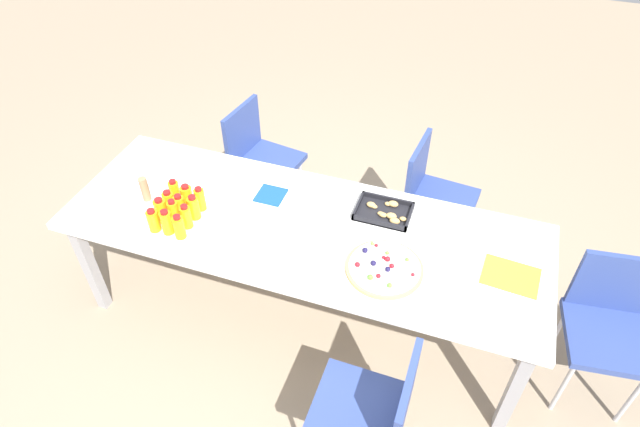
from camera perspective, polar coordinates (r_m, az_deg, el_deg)
The scene contains 24 objects.
ground_plane at distance 3.34m, azimuth -1.62°, elevation -10.33°, with size 12.00×12.00×0.00m, color gray.
party_table at distance 2.84m, azimuth -1.88°, elevation -2.06°, with size 2.53×0.86×0.73m.
chair_near_right at distance 2.44m, azimuth 5.76°, elevation -20.07°, with size 0.40×0.40×0.83m.
chair_end at distance 3.03m, azimuth 28.27°, elevation -9.93°, with size 0.45×0.45×0.83m.
chair_far_left at distance 3.69m, azimuth -6.51°, elevation 6.26°, with size 0.45×0.45×0.83m.
chair_far_right at distance 3.42m, azimuth 11.80°, elevation 2.19°, with size 0.44×0.44×0.83m.
juice_bottle_0 at distance 2.86m, azimuth -17.21°, elevation -0.72°, with size 0.06×0.06×0.13m.
juice_bottle_1 at distance 2.82m, azimuth -15.91°, elevation -0.90°, with size 0.06×0.06×0.15m.
juice_bottle_2 at distance 2.78m, azimuth -14.69°, elevation -1.40°, with size 0.06×0.06×0.14m.
juice_bottle_3 at distance 2.90m, azimuth -16.48°, elevation 0.32°, with size 0.06×0.06×0.15m.
juice_bottle_4 at distance 2.86m, azimuth -15.21°, elevation 0.12°, with size 0.05×0.05×0.15m.
juice_bottle_5 at distance 2.83m, azimuth -13.97°, elevation -0.33°, with size 0.06×0.06×0.14m.
juice_bottle_6 at distance 2.95m, azimuth -15.69°, elevation 1.19°, with size 0.06×0.06×0.13m.
juice_bottle_7 at distance 2.91m, azimuth -14.62°, elevation 0.80°, with size 0.06×0.06×0.13m.
juice_bottle_8 at distance 2.87m, azimuth -13.19°, elevation 0.62°, with size 0.06×0.06×0.14m.
juice_bottle_9 at distance 2.99m, azimuth -15.11°, elevation 2.21°, with size 0.05×0.05×0.15m.
juice_bottle_10 at distance 2.96m, azimuth -13.89°, elevation 1.79°, with size 0.06×0.06×0.14m.
juice_bottle_11 at distance 2.92m, azimuth -12.58°, elevation 1.50°, with size 0.05×0.05×0.14m.
fruit_pizza at distance 2.59m, azimuth 6.79°, elevation -5.75°, with size 0.37×0.37×0.05m.
snack_tray at distance 2.87m, azimuth 6.86°, elevation 0.16°, with size 0.29×0.21×0.04m.
plate_stack at distance 2.73m, azimuth -0.75°, elevation -2.16°, with size 0.18×0.18×0.03m.
napkin_stack at distance 2.98m, azimuth -5.23°, elevation 1.95°, with size 0.15×0.15×0.01m, color #194CA5.
cardboard_tube at distance 3.05m, azimuth -18.05°, elevation 2.47°, with size 0.04×0.04×0.14m, color #9E7A56.
paper_folder at distance 2.71m, azimuth 19.53°, elevation -6.24°, with size 0.26×0.20×0.01m, color yellow.
Camera 1 is at (0.75, -1.88, 2.66)m, focal length 30.25 mm.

